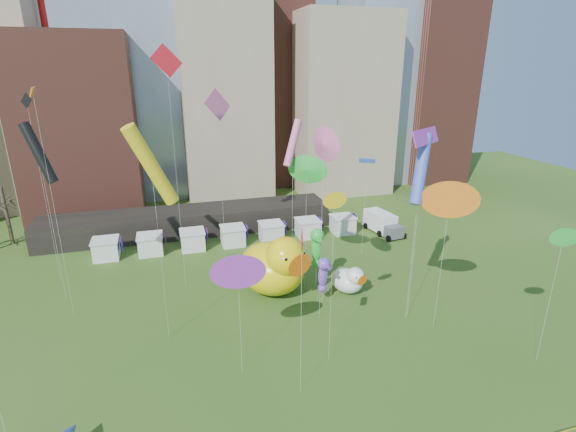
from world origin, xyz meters
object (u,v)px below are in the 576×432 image
object	(u,v)px
small_duck	(349,280)
box_truck	(382,223)
big_duck	(274,266)
seahorse_green	(317,245)
seahorse_purple	(323,272)

from	to	relation	value
small_duck	box_truck	bearing A→B (deg)	31.50
small_duck	box_truck	xyz separation A→B (m)	(11.04, 14.00, 0.01)
box_truck	big_duck	bearing A→B (deg)	-154.61
small_duck	seahorse_green	distance (m)	4.72
big_duck	seahorse_purple	xyz separation A→B (m)	(3.89, -3.25, 0.30)
small_duck	seahorse_purple	size ratio (longest dim) A/B	0.90
big_duck	small_duck	world-z (taller)	big_duck
seahorse_green	box_truck	distance (m)	18.54
seahorse_green	box_truck	bearing A→B (deg)	50.83
big_duck	seahorse_green	world-z (taller)	big_duck
big_duck	seahorse_green	bearing A→B (deg)	-22.52
big_duck	seahorse_purple	size ratio (longest dim) A/B	1.95
big_duck	box_truck	distance (m)	21.86
big_duck	box_truck	xyz separation A→B (m)	(18.20, 12.02, -1.58)
big_duck	seahorse_green	xyz separation A→B (m)	(4.42, 0.04, 1.68)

